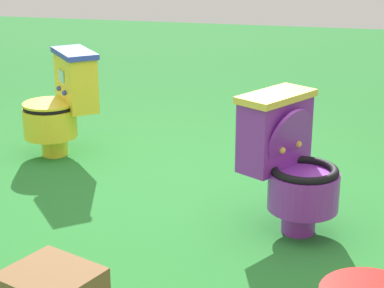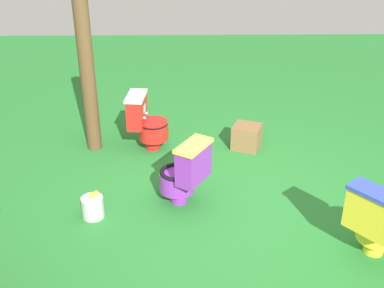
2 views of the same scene
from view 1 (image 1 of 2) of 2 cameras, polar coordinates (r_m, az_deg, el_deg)
ground at (r=3.78m, az=0.35°, el=-5.82°), size 14.00×14.00×0.00m
toilet_purple at (r=3.49m, az=8.42°, el=-1.55°), size 0.60×0.63×0.73m
toilet_yellow at (r=4.68m, az=-11.14°, el=3.50°), size 0.62×0.64×0.73m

